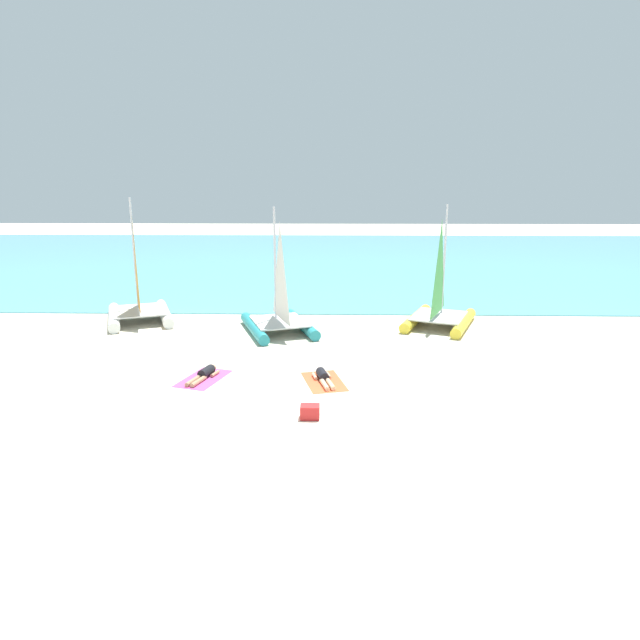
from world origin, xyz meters
name	(u,v)px	position (x,y,z in m)	size (l,w,h in m)	color
ground_plane	(323,317)	(0.00, 10.00, 0.00)	(120.00, 120.00, 0.00)	beige
ocean_water	(327,258)	(0.00, 30.44, 0.03)	(120.00, 40.00, 0.05)	#5BB2C1
sailboat_white	(139,303)	(-8.12, 9.10, 0.80)	(3.97, 4.80, 5.37)	white
sailboat_teal	(279,314)	(-1.75, 7.40, 0.75)	(3.61, 4.47, 5.05)	teal
sailboat_yellow	(439,309)	(4.99, 8.49, 0.76)	(3.80, 4.58, 5.12)	yellow
towel_left	(203,378)	(-3.59, 1.83, 0.01)	(1.10, 1.90, 0.01)	#D84C99
sunbather_left	(204,374)	(-3.57, 1.90, 0.13)	(0.82, 1.54, 0.30)	black
towel_right	(324,381)	(0.19, 1.65, 0.01)	(1.10, 1.90, 0.01)	#EA5933
sunbather_right	(323,377)	(0.18, 1.72, 0.13)	(0.77, 1.55, 0.30)	black
cooler_box	(310,412)	(-0.12, -1.04, 0.18)	(0.50, 0.36, 0.36)	red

